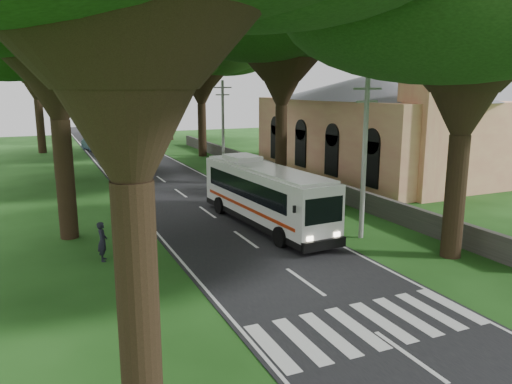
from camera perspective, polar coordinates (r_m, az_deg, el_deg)
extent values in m
plane|color=#1A4313|center=(18.38, 8.74, -12.31)|extent=(140.00, 140.00, 0.00)
cube|color=black|center=(40.78, -10.49, 1.20)|extent=(8.00, 120.00, 0.04)
cube|color=silver|center=(16.90, 12.51, -14.74)|extent=(8.00, 3.00, 0.01)
cube|color=#383533|center=(42.71, 1.62, 2.69)|extent=(0.35, 50.00, 1.20)
cube|color=#E58970|center=(45.34, 13.14, 6.24)|extent=(12.00, 22.00, 6.40)
pyramid|color=#595960|center=(45.14, 13.47, 13.07)|extent=(14.00, 24.00, 2.20)
cube|color=#E58970|center=(35.62, 19.10, 7.31)|extent=(3.00, 3.00, 10.00)
cone|color=#595960|center=(35.68, 19.77, 16.61)|extent=(4.00, 4.00, 1.60)
cylinder|color=gray|center=(25.08, 12.27, 3.66)|extent=(0.24, 0.24, 8.00)
cube|color=gray|center=(24.83, 12.62, 11.45)|extent=(1.60, 0.10, 0.10)
cube|color=gray|center=(24.84, 12.56, 10.06)|extent=(1.20, 0.10, 0.10)
cylinder|color=gray|center=(42.77, -3.79, 7.28)|extent=(0.24, 0.24, 8.00)
cube|color=gray|center=(42.62, -3.85, 11.83)|extent=(1.60, 0.10, 0.10)
cube|color=gray|center=(42.63, -3.84, 11.03)|extent=(1.20, 0.10, 0.10)
cylinder|color=gray|center=(61.88, -10.29, 8.58)|extent=(0.24, 0.24, 8.00)
cube|color=gray|center=(61.78, -10.41, 11.72)|extent=(1.60, 0.10, 0.10)
cube|color=gray|center=(61.79, -10.38, 11.17)|extent=(1.20, 0.10, 0.10)
cylinder|color=black|center=(11.19, -13.27, -13.15)|extent=(0.90, 0.90, 5.67)
cone|color=black|center=(10.15, -14.58, 11.86)|extent=(3.20, 3.20, 3.80)
cylinder|color=black|center=(26.43, -20.97, 1.28)|extent=(0.90, 0.90, 5.93)
cone|color=black|center=(26.04, -21.78, 11.86)|extent=(3.20, 3.20, 3.80)
cylinder|color=black|center=(44.29, -21.69, 5.03)|extent=(0.90, 0.90, 5.56)
cone|color=black|center=(44.04, -22.17, 11.08)|extent=(3.20, 3.20, 3.80)
ellipsoid|color=black|center=(44.20, -22.58, 16.13)|extent=(15.83, 15.83, 6.65)
cylinder|color=black|center=(62.17, -23.42, 6.89)|extent=(0.90, 0.90, 6.02)
cone|color=black|center=(62.01, -23.80, 11.40)|extent=(3.20, 3.20, 3.80)
ellipsoid|color=black|center=(62.20, -24.16, 15.50)|extent=(14.09, 14.09, 5.92)
cylinder|color=black|center=(23.63, 21.79, -0.56)|extent=(0.90, 0.90, 5.47)
cone|color=black|center=(23.14, 22.69, 10.72)|extent=(3.20, 3.20, 3.80)
cylinder|color=black|center=(38.38, 2.88, 5.31)|extent=(0.90, 0.90, 6.09)
cone|color=black|center=(38.12, 2.96, 12.71)|extent=(3.20, 3.20, 3.80)
ellipsoid|color=black|center=(38.44, 3.03, 19.51)|extent=(15.37, 15.37, 6.46)
cylinder|color=black|center=(54.83, -6.17, 7.03)|extent=(0.90, 0.90, 5.62)
cone|color=black|center=(54.62, -6.28, 11.95)|extent=(3.20, 3.20, 3.80)
ellipsoid|color=black|center=(54.77, -6.38, 16.10)|extent=(14.61, 14.61, 6.14)
cylinder|color=black|center=(72.35, -9.85, 8.29)|extent=(0.90, 0.90, 6.04)
cone|color=black|center=(72.21, -9.99, 12.19)|extent=(3.20, 3.20, 3.80)
ellipsoid|color=black|center=(72.38, -10.12, 15.73)|extent=(16.23, 16.23, 6.82)
cube|color=silver|center=(27.12, 1.01, -0.22)|extent=(3.00, 11.21, 2.72)
cube|color=black|center=(27.28, 0.73, 0.70)|extent=(2.94, 9.18, 1.02)
cube|color=black|center=(27.43, 1.00, -2.90)|extent=(3.05, 11.25, 0.32)
cube|color=#A92A0B|center=(27.26, 1.00, -1.50)|extent=(2.98, 10.10, 0.17)
cube|color=silver|center=(26.86, 1.02, 2.74)|extent=(2.79, 10.64, 0.17)
cylinder|color=black|center=(23.78, 2.82, -5.16)|extent=(0.39, 1.03, 1.02)
cylinder|color=black|center=(24.98, 7.41, -4.40)|extent=(0.39, 1.03, 1.02)
cylinder|color=black|center=(29.99, -4.15, -1.54)|extent=(0.39, 1.03, 1.02)
cylinder|color=black|center=(30.95, -0.23, -1.08)|extent=(0.39, 1.03, 1.02)
imported|color=#B1B0B5|center=(50.80, -15.17, 3.97)|extent=(2.50, 4.58, 1.48)
imported|color=navy|center=(62.61, -18.20, 5.20)|extent=(2.25, 4.43, 1.39)
imported|color=maroon|center=(71.39, -15.27, 6.18)|extent=(2.71, 5.31, 1.47)
imported|color=black|center=(22.89, -17.15, -5.41)|extent=(0.50, 0.69, 1.76)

